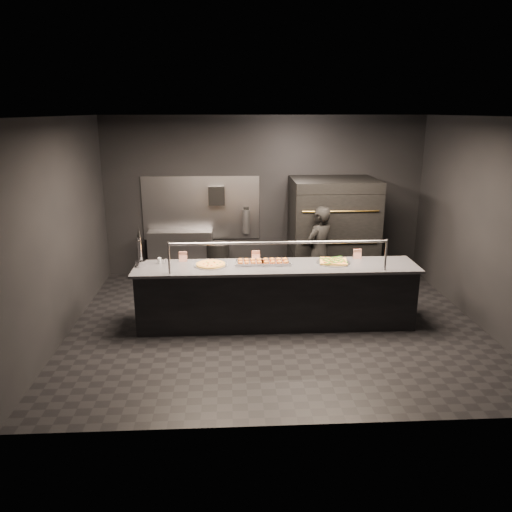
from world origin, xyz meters
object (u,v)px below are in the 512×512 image
service_counter (276,295)px  fire_extinguisher (246,221)px  slider_tray_b (276,262)px  square_pizza (333,262)px  worker (319,252)px  towel_dispenser (217,196)px  round_pizza (211,264)px  trash_bin (218,261)px  pizza_oven (332,231)px  slider_tray_a (250,262)px  beer_tap (140,255)px  prep_shelf (181,254)px

service_counter → fire_extinguisher: bearing=98.3°
slider_tray_b → square_pizza: (0.85, -0.02, -0.01)m
slider_tray_b → worker: size_ratio=0.30×
service_counter → fire_extinguisher: (-0.35, 2.40, 0.60)m
towel_dispenser → round_pizza: size_ratio=0.73×
trash_bin → service_counter: bearing=-67.3°
worker → towel_dispenser: bearing=-72.7°
pizza_oven → towel_dispenser: (-2.10, 0.49, 0.58)m
worker → square_pizza: bearing=53.0°
towel_dispenser → worker: (1.74, -1.21, -0.77)m
slider_tray_a → trash_bin: 2.17m
fire_extinguisher → square_pizza: (1.20, -2.31, -0.12)m
beer_tap → square_pizza: beer_tap is taller
pizza_oven → fire_extinguisher: bearing=162.1°
fire_extinguisher → trash_bin: 0.93m
prep_shelf → slider_tray_a: (1.22, -2.21, 0.49)m
fire_extinguisher → trash_bin: bearing=-153.3°
slider_tray_a → worker: worker is taller
service_counter → towel_dispenser: towel_dispenser is taller
pizza_oven → slider_tray_b: bearing=-123.7°
towel_dispenser → beer_tap: towel_dispenser is taller
beer_tap → slider_tray_b: size_ratio=1.24×
service_counter → round_pizza: 1.06m
pizza_oven → slider_tray_b: (-1.20, -1.80, -0.02)m
fire_extinguisher → slider_tray_b: 2.33m
towel_dispenser → slider_tray_b: (0.90, -2.29, -0.60)m
prep_shelf → beer_tap: beer_tap is taller
prep_shelf → trash_bin: 0.74m
pizza_oven → round_pizza: pizza_oven is taller
pizza_oven → fire_extinguisher: 1.63m
service_counter → slider_tray_b: service_counter is taller
square_pizza → worker: size_ratio=0.32×
pizza_oven → square_pizza: 1.85m
towel_dispenser → square_pizza: bearing=-52.8°
prep_shelf → beer_tap: 2.37m
square_pizza → trash_bin: size_ratio=0.70×
beer_tap → trash_bin: size_ratio=0.83×
fire_extinguisher → prep_shelf: bearing=-176.3°
prep_shelf → trash_bin: prep_shelf is taller
beer_tap → trash_bin: beer_tap is taller
service_counter → worker: (0.84, 1.18, 0.32)m
prep_shelf → beer_tap: (-0.35, -2.25, 0.63)m
beer_tap → square_pizza: bearing=0.4°
service_counter → pizza_oven: size_ratio=2.15×
towel_dispenser → square_pizza: size_ratio=0.71×
fire_extinguisher → pizza_oven: bearing=-17.9°
beer_tap → towel_dispenser: bearing=65.7°
towel_dispenser → square_pizza: 2.96m
service_counter → slider_tray_a: service_counter is taller
fire_extinguisher → square_pizza: size_ratio=1.02×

